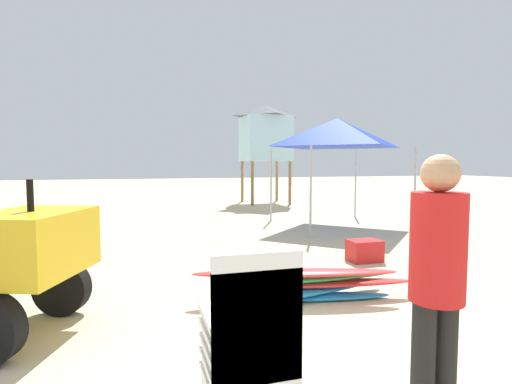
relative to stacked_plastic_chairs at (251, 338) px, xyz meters
The scene contains 7 objects.
ground 1.49m from the stacked_plastic_chairs, 46.62° to the left, with size 80.00×80.00×0.00m, color beige.
stacked_plastic_chairs is the anchor object (origin of this frame).
surfboard_pile 2.69m from the stacked_plastic_chairs, 59.49° to the left, with size 2.72×0.88×0.40m.
lifeguard_near_right 1.16m from the stacked_plastic_chairs, ahead, with size 0.32×0.32×1.70m.
popup_canopy 8.74m from the stacked_plastic_chairs, 59.00° to the left, with size 2.76×2.76×2.80m.
lifeguard_tower 14.45m from the stacked_plastic_chairs, 71.80° to the left, with size 1.98×1.98×3.98m.
cooler_box 4.90m from the stacked_plastic_chairs, 51.10° to the left, with size 0.53×0.38×0.36m, color red.
Camera 1 is at (-1.48, -2.98, 1.65)m, focal length 28.02 mm.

